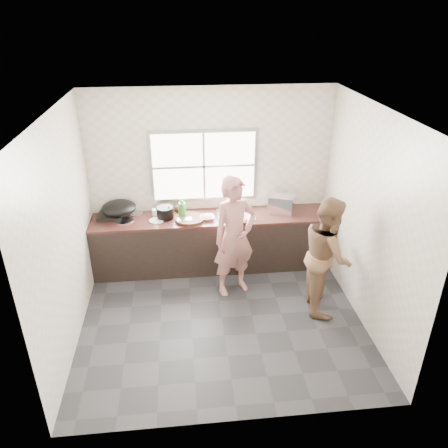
{
  "coord_description": "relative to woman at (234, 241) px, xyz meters",
  "views": [
    {
      "loc": [
        -0.45,
        -4.55,
        3.7
      ],
      "look_at": [
        0.1,
        0.65,
        1.05
      ],
      "focal_mm": 35.0,
      "sensor_mm": 36.0,
      "label": 1
    }
  ],
  "objects": [
    {
      "name": "faucet",
      "position": [
        0.11,
        0.88,
        0.2
      ],
      "size": [
        0.02,
        0.02,
        0.3
      ],
      "primitive_type": "cylinder",
      "color": "silver",
      "rests_on": "countertop"
    },
    {
      "name": "cutting_board",
      "position": [
        -0.58,
        0.59,
        0.07
      ],
      "size": [
        0.54,
        0.54,
        0.04
      ],
      "primitive_type": "cylinder",
      "rotation": [
        0.0,
        0.0,
        -0.28
      ],
      "color": "black",
      "rests_on": "countertop"
    },
    {
      "name": "person_side",
      "position": [
        1.15,
        -0.48,
        -0.01
      ],
      "size": [
        0.7,
        0.85,
        1.59
      ],
      "primitive_type": "imported",
      "rotation": [
        0.0,
        0.0,
        1.44
      ],
      "color": "brown",
      "rests_on": "floor"
    },
    {
      "name": "cabinet",
      "position": [
        -0.24,
        0.68,
        -0.4
      ],
      "size": [
        3.6,
        0.62,
        0.82
      ],
      "primitive_type": "cube",
      "color": "black",
      "rests_on": "floor"
    },
    {
      "name": "sink",
      "position": [
        0.11,
        0.68,
        0.06
      ],
      "size": [
        0.55,
        0.45,
        0.02
      ],
      "primitive_type": "cube",
      "color": "silver",
      "rests_on": "countertop"
    },
    {
      "name": "plate_food",
      "position": [
        -1.07,
        0.61,
        0.06
      ],
      "size": [
        0.22,
        0.22,
        0.02
      ],
      "primitive_type": "cylinder",
      "rotation": [
        0.0,
        0.0,
        0.07
      ],
      "color": "white",
      "rests_on": "countertop"
    },
    {
      "name": "pot_lid_left",
      "position": [
        -1.54,
        0.68,
        0.06
      ],
      "size": [
        0.37,
        0.37,
        0.01
      ],
      "primitive_type": "cylinder",
      "rotation": [
        0.0,
        0.0,
        0.42
      ],
      "color": "silver",
      "rests_on": "countertop"
    },
    {
      "name": "woman",
      "position": [
        0.0,
        0.0,
        0.0
      ],
      "size": [
        0.69,
        0.58,
        1.61
      ],
      "primitive_type": "imported",
      "rotation": [
        0.0,
        0.0,
        0.39
      ],
      "color": "tan",
      "rests_on": "floor"
    },
    {
      "name": "bowl_crabs",
      "position": [
        0.18,
        0.47,
        0.08
      ],
      "size": [
        0.22,
        0.22,
        0.06
      ],
      "primitive_type": "imported",
      "rotation": [
        0.0,
        0.0,
        -0.25
      ],
      "color": "white",
      "rests_on": "countertop"
    },
    {
      "name": "black_pot",
      "position": [
        -0.94,
        0.7,
        0.14
      ],
      "size": [
        0.31,
        0.31,
        0.18
      ],
      "primitive_type": "cylinder",
      "rotation": [
        0.0,
        0.0,
        -0.34
      ],
      "color": "black",
      "rests_on": "countertop"
    },
    {
      "name": "cleaver",
      "position": [
        -0.66,
        0.55,
        0.1
      ],
      "size": [
        0.22,
        0.13,
        0.01
      ],
      "primitive_type": "cube",
      "rotation": [
        0.0,
        0.0,
        0.12
      ],
      "color": "#A3A5A9",
      "rests_on": "cutting_board"
    },
    {
      "name": "window_glazing",
      "position": [
        -0.34,
        0.95,
        0.74
      ],
      "size": [
        1.5,
        0.01,
        1.0
      ],
      "primitive_type": "cube",
      "color": "white",
      "rests_on": "window_frame"
    },
    {
      "name": "wall_front",
      "position": [
        -0.24,
        -2.22,
        0.54
      ],
      "size": [
        3.6,
        0.01,
        2.7
      ],
      "primitive_type": "cube",
      "color": "beige",
      "rests_on": "ground"
    },
    {
      "name": "ceiling",
      "position": [
        -0.24,
        -0.61,
        1.9
      ],
      "size": [
        3.6,
        3.2,
        0.01
      ],
      "primitive_type": "cube",
      "color": "silver",
      "rests_on": "wall_back"
    },
    {
      "name": "window_frame",
      "position": [
        -0.34,
        0.98,
        0.74
      ],
      "size": [
        1.6,
        0.05,
        1.1
      ],
      "primitive_type": "cube",
      "color": "#9EA0A5",
      "rests_on": "wall_back"
    },
    {
      "name": "bottle_brown_short",
      "position": [
        -0.74,
        0.91,
        0.13
      ],
      "size": [
        0.14,
        0.14,
        0.15
      ],
      "primitive_type": "imported",
      "rotation": [
        0.0,
        0.0,
        -0.18
      ],
      "color": "#451D11",
      "rests_on": "countertop"
    },
    {
      "name": "wall_left",
      "position": [
        -2.04,
        -0.61,
        0.54
      ],
      "size": [
        0.01,
        3.2,
        2.7
      ],
      "primitive_type": "cube",
      "color": "beige",
      "rests_on": "ground"
    },
    {
      "name": "wok",
      "position": [
        -1.61,
        0.79,
        0.21
      ],
      "size": [
        0.6,
        0.6,
        0.19
      ],
      "primitive_type": "ellipsoid",
      "rotation": [
        0.0,
        0.0,
        -0.2
      ],
      "color": "black",
      "rests_on": "burner"
    },
    {
      "name": "bottle_brown_tall",
      "position": [
        -0.88,
        0.69,
        0.16
      ],
      "size": [
        0.1,
        0.1,
        0.21
      ],
      "primitive_type": "imported",
      "rotation": [
        0.0,
        0.0,
        -0.05
      ],
      "color": "#431C10",
      "rests_on": "countertop"
    },
    {
      "name": "bottle_green",
      "position": [
        -0.69,
        0.71,
        0.21
      ],
      "size": [
        0.16,
        0.16,
        0.31
      ],
      "primitive_type": "imported",
      "rotation": [
        0.0,
        0.0,
        -0.41
      ],
      "color": "#2C7A28",
      "rests_on": "countertop"
    },
    {
      "name": "glass_jar",
      "position": [
        -1.11,
        0.81,
        0.1
      ],
      "size": [
        0.07,
        0.07,
        0.1
      ],
      "primitive_type": "cylinder",
      "rotation": [
        0.0,
        0.0,
        -0.02
      ],
      "color": "white",
      "rests_on": "countertop"
    },
    {
      "name": "wall_back",
      "position": [
        -0.24,
        0.99,
        0.54
      ],
      "size": [
        3.6,
        0.01,
        2.7
      ],
      "primitive_type": "cube",
      "color": "beige",
      "rests_on": "ground"
    },
    {
      "name": "pot_lid_right",
      "position": [
        -1.39,
        0.9,
        0.06
      ],
      "size": [
        0.28,
        0.28,
        0.01
      ],
      "primitive_type": "cylinder",
      "rotation": [
        0.0,
        0.0,
        -0.31
      ],
      "color": "#AEAFB5",
      "rests_on": "countertop"
    },
    {
      "name": "floor",
      "position": [
        -0.24,
        -0.61,
        -0.81
      ],
      "size": [
        3.6,
        3.2,
        0.01
      ],
      "primitive_type": "cube",
      "color": "#2B2B2D",
      "rests_on": "ground"
    },
    {
      "name": "dish_rack",
      "position": [
        0.8,
        0.72,
        0.19
      ],
      "size": [
        0.43,
        0.37,
        0.27
      ],
      "primitive_type": "cube",
      "rotation": [
        0.0,
        0.0,
        -0.39
      ],
      "color": "white",
      "rests_on": "countertop"
    },
    {
      "name": "wall_right",
      "position": [
        1.57,
        -0.61,
        0.54
      ],
      "size": [
        0.01,
        3.2,
        2.7
      ],
      "primitive_type": "cube",
      "color": "beige",
      "rests_on": "ground"
    },
    {
      "name": "bowl_mince",
      "position": [
        -0.32,
        0.59,
        0.08
      ],
      "size": [
        0.22,
        0.22,
        0.05
      ],
      "primitive_type": "imported",
      "rotation": [
        0.0,
        0.0,
        0.08
      ],
      "color": "white",
      "rests_on": "countertop"
    },
    {
      "name": "bowl_held",
      "position": [
        0.18,
        0.47,
        0.08
      ],
      "size": [
        0.25,
        0.25,
        0.06
      ],
      "primitive_type": "imported",
      "rotation": [
        0.0,
        0.0,
        -0.29
      ],
      "color": "white",
      "rests_on": "countertop"
    },
    {
      "name": "countertop",
      "position": [
        -0.24,
        0.68,
        0.03
      ],
      "size": [
        3.6,
        0.64,
        0.04
      ],
      "primitive_type": "cube",
      "color": "#371B16",
      "rests_on": "cabinet"
    },
    {
      "name": "burner",
      "position": [
        -1.75,
        0.83,
        0.08
      ],
      "size": [
        0.37,
        0.37,
        0.05
      ],
      "primitive_type": "cube",
      "rotation": [
        0.0,
        0.0,
        -0.06
      ],
      "color": "black",
      "rests_on": "countertop"
    }
  ]
}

